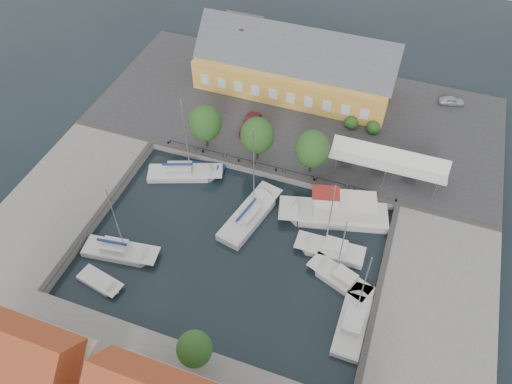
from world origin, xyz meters
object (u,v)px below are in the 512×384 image
Objects in this scene: west_boat_a at (183,174)px; west_boat_d at (119,252)px; warehouse at (291,66)px; trawler at (338,212)px; car_red at (250,124)px; east_boat_b at (341,280)px; car_silver at (452,101)px; center_sailboat at (249,217)px; east_boat_c at (353,323)px; launch_sw at (100,282)px; east_boat_a at (332,251)px; tent_canopy at (389,160)px; launch_nw at (206,170)px.

west_boat_d is at bearing -96.21° from west_boat_a.
warehouse reaches higher than trawler.
east_boat_b is (17.25, -18.94, -1.52)m from car_red.
trawler is at bearing -35.69° from car_red.
car_silver is 0.27× the size of trawler.
center_sailboat is at bearing -83.68° from warehouse.
west_boat_a reaches higher than warehouse.
east_boat_c is 2.02× the size of launch_sw.
east_boat_a is 1.02× the size of east_boat_c.
west_boat_d is at bearing -179.33° from east_boat_c.
launch_sw is (-6.78, -27.74, -1.69)m from car_red.
car_silver is 0.28× the size of west_boat_a.
car_red is at bearing 76.27° from launch_sw.
tent_canopy is at bearing 62.33° from trawler.
car_red is 0.47× the size of east_boat_b.
center_sailboat is 1.03× the size of trawler.
car_silver is 29.31m from car_red.
car_red reaches higher than launch_sw.
tent_canopy is 18.24m from center_sailboat.
car_silver is 31.98m from east_boat_a.
east_boat_c is (2.20, -4.46, -0.00)m from east_boat_b.
east_boat_c is (0.59, -20.70, -3.43)m from tent_canopy.
east_boat_a reaches higher than car_red.
east_boat_c reaches higher than trawler.
center_sailboat is 2.52× the size of launch_sw.
west_boat_a is (-20.08, 0.17, -0.75)m from trawler.
launch_nw is at bearing 115.16° from car_silver.
east_boat_a is at bearing 20.20° from west_boat_d.
launch_nw is (-20.22, 10.38, -0.17)m from east_boat_b.
center_sailboat is 10.40m from trawler.
west_boat_a reaches higher than trawler.
car_red is 21.92m from east_boat_a.
east_boat_a is at bearing -63.89° from warehouse.
west_boat_a reaches higher than east_boat_b.
warehouse is at bearing 70.59° from west_boat_a.
trawler is at bearing 142.98° from car_silver.
warehouse reaches higher than launch_nw.
tent_canopy is at bearing 39.35° from west_boat_d.
center_sailboat is at bearing 130.65° from car_silver.
west_boat_a reaches higher than west_boat_d.
east_boat_c is at bearing -70.07° from trawler.
warehouse is 38.82m from east_boat_c.
west_boat_a is at bearing 179.52° from trawler.
car_red is 0.43× the size of east_boat_c.
trawler is at bearing 106.39° from east_boat_b.
west_boat_a is 1.09× the size of west_boat_d.
trawler is at bearing -117.67° from tent_canopy.
launch_sw is (-1.47, -17.42, -0.18)m from west_boat_a.
launch_sw is 1.10× the size of launch_nw.
trawler is 2.45× the size of launch_sw.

